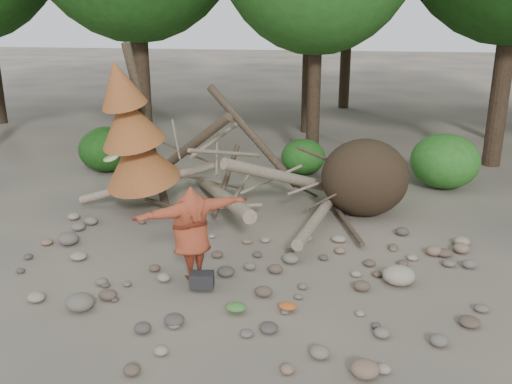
# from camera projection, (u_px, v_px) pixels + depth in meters

# --- Properties ---
(ground) EXTENTS (120.00, 120.00, 0.00)m
(ground) POSITION_uv_depth(u_px,v_px,m) (232.00, 284.00, 11.05)
(ground) COLOR #514C44
(ground) RESTS_ON ground
(deadfall_pile) EXTENTS (8.55, 5.24, 3.30)m
(deadfall_pile) POSITION_uv_depth(u_px,v_px,m) (342.00, 179.00, 14.45)
(deadfall_pile) COLOR #332619
(deadfall_pile) RESTS_ON ground
(dead_conifer) EXTENTS (2.06, 2.16, 4.35)m
(dead_conifer) POSITION_uv_depth(u_px,v_px,m) (133.00, 135.00, 14.01)
(dead_conifer) COLOR #4C3F30
(dead_conifer) RESTS_ON ground
(bush_left) EXTENTS (1.80, 1.80, 1.44)m
(bush_left) POSITION_uv_depth(u_px,v_px,m) (107.00, 149.00, 18.38)
(bush_left) COLOR #1A4C14
(bush_left) RESTS_ON ground
(bush_mid) EXTENTS (1.40, 1.40, 1.12)m
(bush_mid) POSITION_uv_depth(u_px,v_px,m) (303.00, 157.00, 18.09)
(bush_mid) COLOR #23601B
(bush_mid) RESTS_ON ground
(bush_right) EXTENTS (2.00, 2.00, 1.60)m
(bush_right) POSITION_uv_depth(u_px,v_px,m) (445.00, 161.00, 16.66)
(bush_right) COLOR #2D7223
(bush_right) RESTS_ON ground
(frisbee_thrower) EXTENTS (2.55, 1.91, 2.56)m
(frisbee_thrower) POSITION_uv_depth(u_px,v_px,m) (191.00, 233.00, 10.84)
(frisbee_thrower) COLOR maroon
(frisbee_thrower) RESTS_ON ground
(backpack) EXTENTS (0.47, 0.34, 0.29)m
(backpack) POSITION_uv_depth(u_px,v_px,m) (202.00, 283.00, 10.77)
(backpack) COLOR black
(backpack) RESTS_ON ground
(cloth_green) EXTENTS (0.37, 0.31, 0.14)m
(cloth_green) POSITION_uv_depth(u_px,v_px,m) (236.00, 310.00, 9.98)
(cloth_green) COLOR #396E2C
(cloth_green) RESTS_ON ground
(cloth_orange) EXTENTS (0.32, 0.26, 0.12)m
(cloth_orange) POSITION_uv_depth(u_px,v_px,m) (288.00, 309.00, 10.04)
(cloth_orange) COLOR #A54C1C
(cloth_orange) RESTS_ON ground
(boulder_front_left) EXTENTS (0.51, 0.46, 0.31)m
(boulder_front_left) POSITION_uv_depth(u_px,v_px,m) (80.00, 302.00, 10.06)
(boulder_front_left) COLOR #605B50
(boulder_front_left) RESTS_ON ground
(boulder_front_right) EXTENTS (0.43, 0.38, 0.26)m
(boulder_front_right) POSITION_uv_depth(u_px,v_px,m) (365.00, 369.00, 8.26)
(boulder_front_right) COLOR brown
(boulder_front_right) RESTS_ON ground
(boulder_mid_right) EXTENTS (0.63, 0.56, 0.38)m
(boulder_mid_right) POSITION_uv_depth(u_px,v_px,m) (399.00, 275.00, 10.98)
(boulder_mid_right) COLOR gray
(boulder_mid_right) RESTS_ON ground
(boulder_mid_left) EXTENTS (0.48, 0.44, 0.29)m
(boulder_mid_left) POSITION_uv_depth(u_px,v_px,m) (68.00, 239.00, 12.82)
(boulder_mid_left) COLOR #5B544C
(boulder_mid_left) RESTS_ON ground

